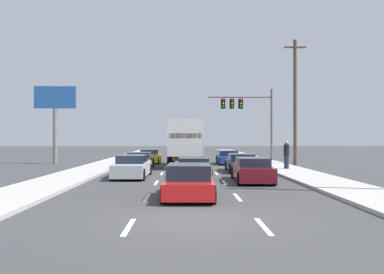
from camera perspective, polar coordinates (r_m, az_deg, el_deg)
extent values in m
plane|color=#3D3D3F|center=(36.23, -0.61, -3.64)|extent=(140.00, 140.00, 0.00)
cube|color=#B2AFA8|center=(32.00, 11.48, -3.98)|extent=(2.78, 80.00, 0.14)
cube|color=#B2AFA8|center=(31.87, -12.59, -4.00)|extent=(2.78, 80.00, 0.14)
cube|color=silver|center=(10.55, -8.89, -12.36)|extent=(0.14, 2.00, 0.01)
cube|color=silver|center=(15.44, -6.34, -8.44)|extent=(0.14, 2.00, 0.01)
cube|color=silver|center=(20.39, -5.04, -6.40)|extent=(0.14, 2.00, 0.01)
cube|color=silver|center=(25.35, -4.26, -5.16)|extent=(0.14, 2.00, 0.01)
cube|color=silver|center=(30.33, -3.74, -4.32)|extent=(0.14, 2.00, 0.01)
cube|color=silver|center=(35.31, -3.36, -3.72)|extent=(0.14, 2.00, 0.01)
cube|color=silver|center=(40.30, -3.08, -3.27)|extent=(0.14, 2.00, 0.01)
cube|color=silver|center=(45.29, -2.86, -2.92)|extent=(0.14, 2.00, 0.01)
cube|color=silver|center=(50.28, -2.68, -2.64)|extent=(0.14, 2.00, 0.01)
cube|color=silver|center=(55.28, -2.54, -2.41)|extent=(0.14, 2.00, 0.01)
cube|color=silver|center=(60.27, -2.41, -2.21)|extent=(0.14, 2.00, 0.01)
cube|color=silver|center=(10.65, 10.00, -12.25)|extent=(0.14, 2.00, 0.01)
cube|color=silver|center=(15.51, 6.41, -8.40)|extent=(0.14, 2.00, 0.01)
cube|color=silver|center=(20.44, 4.57, -6.38)|extent=(0.14, 2.00, 0.01)
cube|color=silver|center=(25.39, 3.45, -5.15)|extent=(0.14, 2.00, 0.01)
cube|color=silver|center=(30.36, 2.71, -4.32)|extent=(0.14, 2.00, 0.01)
cube|color=silver|center=(35.34, 2.17, -3.72)|extent=(0.14, 2.00, 0.01)
cube|color=silver|center=(40.33, 1.76, -3.27)|extent=(0.14, 2.00, 0.01)
cube|color=silver|center=(45.31, 1.45, -2.92)|extent=(0.14, 2.00, 0.01)
cube|color=silver|center=(50.30, 1.20, -2.64)|extent=(0.14, 2.00, 0.01)
cube|color=silver|center=(55.30, 0.99, -2.41)|extent=(0.14, 2.00, 0.01)
cube|color=silver|center=(60.29, 0.82, -2.21)|extent=(0.14, 2.00, 0.01)
cube|color=yellow|center=(35.79, -5.95, -2.94)|extent=(1.73, 4.11, 0.64)
cube|color=#192333|center=(35.83, -5.94, -2.09)|extent=(1.51, 1.79, 0.42)
cylinder|color=black|center=(37.36, -6.98, -3.04)|extent=(0.22, 0.64, 0.64)
cylinder|color=black|center=(37.24, -4.54, -3.05)|extent=(0.22, 0.64, 0.64)
cylinder|color=black|center=(34.38, -7.47, -3.29)|extent=(0.22, 0.64, 0.64)
cylinder|color=black|center=(34.24, -4.82, -3.31)|extent=(0.22, 0.64, 0.64)
cube|color=slate|center=(29.58, -7.39, -3.55)|extent=(1.74, 4.48, 0.64)
cube|color=#192333|center=(29.51, -7.40, -2.54)|extent=(1.53, 2.11, 0.41)
cylinder|color=black|center=(31.36, -8.53, -3.60)|extent=(0.22, 0.64, 0.64)
cylinder|color=black|center=(31.20, -5.58, -3.62)|extent=(0.22, 0.64, 0.64)
cylinder|color=black|center=(28.02, -9.42, -4.02)|extent=(0.22, 0.64, 0.64)
cylinder|color=black|center=(27.84, -6.11, -4.05)|extent=(0.22, 0.64, 0.64)
cube|color=#B7BABF|center=(23.12, -8.38, -4.46)|extent=(1.77, 4.65, 0.68)
cube|color=#192333|center=(23.08, -8.38, -3.07)|extent=(1.53, 2.32, 0.44)
cylinder|color=black|center=(24.99, -9.60, -4.50)|extent=(0.23, 0.64, 0.64)
cylinder|color=black|center=(24.78, -5.98, -4.54)|extent=(0.23, 0.64, 0.64)
cylinder|color=black|center=(21.53, -11.14, -5.22)|extent=(0.23, 0.64, 0.64)
cylinder|color=black|center=(21.29, -6.94, -5.28)|extent=(0.23, 0.64, 0.64)
cube|color=white|center=(30.78, -0.87, -0.09)|extent=(2.56, 6.38, 2.58)
cube|color=red|center=(27.63, -0.94, 0.17)|extent=(2.22, 0.07, 0.36)
cube|color=orange|center=(34.88, -0.79, -1.43)|extent=(2.40, 1.88, 2.25)
cylinder|color=black|center=(34.95, -2.74, -2.98)|extent=(0.31, 0.96, 0.96)
cylinder|color=black|center=(34.92, 1.15, -2.98)|extent=(0.31, 0.96, 0.96)
cylinder|color=black|center=(29.60, -3.19, -3.50)|extent=(0.31, 0.96, 0.96)
cylinder|color=black|center=(29.57, 1.41, -3.51)|extent=(0.31, 0.96, 0.96)
cube|color=tan|center=(23.42, 0.20, -4.56)|extent=(1.92, 4.06, 0.56)
cube|color=#192333|center=(23.07, 0.21, -3.43)|extent=(1.68, 1.92, 0.41)
cylinder|color=black|center=(24.91, -1.89, -4.52)|extent=(0.23, 0.64, 0.64)
cylinder|color=black|center=(24.93, 2.20, -4.52)|extent=(0.23, 0.64, 0.64)
cylinder|color=black|center=(21.97, -2.06, -5.12)|extent=(0.23, 0.64, 0.64)
cylinder|color=black|center=(21.99, 2.58, -5.11)|extent=(0.23, 0.64, 0.64)
cube|color=red|center=(15.34, -0.41, -6.91)|extent=(1.90, 4.24, 0.57)
cube|color=#192333|center=(15.15, -0.42, -4.88)|extent=(1.62, 2.17, 0.55)
cylinder|color=black|center=(16.91, -3.15, -6.63)|extent=(0.24, 0.65, 0.64)
cylinder|color=black|center=(16.89, 2.51, -6.64)|extent=(0.24, 0.65, 0.64)
cylinder|color=black|center=(13.86, -3.98, -8.08)|extent=(0.24, 0.65, 0.64)
cylinder|color=black|center=(13.83, 2.95, -8.10)|extent=(0.24, 0.65, 0.64)
cube|color=#1E389E|center=(34.53, 5.11, -3.12)|extent=(1.77, 4.10, 0.56)
cube|color=#192333|center=(34.58, 5.09, -2.28)|extent=(1.55, 1.97, 0.44)
cylinder|color=black|center=(35.95, 3.57, -3.15)|extent=(0.22, 0.64, 0.64)
cylinder|color=black|center=(36.11, 6.15, -3.14)|extent=(0.22, 0.64, 0.64)
cylinder|color=black|center=(32.98, 3.96, -3.43)|extent=(0.22, 0.64, 0.64)
cylinder|color=black|center=(33.15, 6.77, -3.41)|extent=(0.22, 0.64, 0.64)
cube|color=#141E4C|center=(27.13, 6.91, -3.88)|extent=(1.89, 4.68, 0.62)
cube|color=#192333|center=(27.06, 6.92, -2.79)|extent=(1.62, 2.43, 0.41)
cylinder|color=black|center=(28.82, 4.88, -3.92)|extent=(0.24, 0.65, 0.64)
cylinder|color=black|center=(28.99, 8.14, -3.89)|extent=(0.24, 0.65, 0.64)
cylinder|color=black|center=(25.30, 5.50, -4.45)|extent=(0.24, 0.65, 0.64)
cylinder|color=black|center=(25.50, 9.21, -4.42)|extent=(0.24, 0.65, 0.64)
cube|color=maroon|center=(21.05, 8.39, -4.91)|extent=(1.89, 4.73, 0.67)
cube|color=#192333|center=(20.74, 8.49, -3.46)|extent=(1.60, 2.37, 0.42)
cylinder|color=black|center=(22.74, 5.79, -4.94)|extent=(0.24, 0.65, 0.64)
cylinder|color=black|center=(22.94, 9.80, -4.90)|extent=(0.24, 0.65, 0.64)
cylinder|color=black|center=(19.20, 6.70, -5.84)|extent=(0.24, 0.65, 0.64)
cylinder|color=black|center=(19.43, 11.44, -5.77)|extent=(0.24, 0.65, 0.64)
cylinder|color=#595B56|center=(40.27, 11.12, 1.69)|extent=(0.20, 0.20, 6.98)
cylinder|color=#595B56|center=(39.90, 6.73, 5.59)|extent=(6.21, 0.14, 0.14)
cube|color=black|center=(39.86, 6.85, 4.66)|extent=(0.40, 0.56, 0.95)
sphere|color=red|center=(39.58, 6.91, 5.13)|extent=(0.20, 0.20, 0.20)
sphere|color=orange|center=(39.55, 6.91, 4.69)|extent=(0.20, 0.20, 0.20)
sphere|color=green|center=(39.53, 6.91, 4.26)|extent=(0.20, 0.20, 0.20)
cube|color=black|center=(39.75, 5.62, 4.67)|extent=(0.40, 0.56, 0.95)
sphere|color=red|center=(39.47, 5.68, 5.14)|extent=(0.20, 0.20, 0.20)
sphere|color=orange|center=(39.44, 5.68, 4.71)|extent=(0.20, 0.20, 0.20)
sphere|color=green|center=(39.42, 5.68, 4.27)|extent=(0.20, 0.20, 0.20)
cube|color=black|center=(39.66, 4.39, 4.68)|extent=(0.40, 0.56, 0.95)
sphere|color=red|center=(39.38, 4.44, 5.15)|extent=(0.20, 0.20, 0.20)
sphere|color=orange|center=(39.35, 4.44, 4.72)|extent=(0.20, 0.20, 0.20)
sphere|color=green|center=(39.33, 4.44, 4.28)|extent=(0.20, 0.20, 0.20)
cylinder|color=brown|center=(34.11, 14.28, 4.72)|extent=(0.28, 0.28, 10.20)
cube|color=brown|center=(34.77, 14.28, 12.12)|extent=(1.80, 0.12, 0.12)
cylinder|color=slate|center=(36.49, -18.68, 0.12)|extent=(0.36, 0.36, 4.74)
cube|color=#2659A5|center=(36.65, -18.68, 5.30)|extent=(3.55, 0.20, 1.89)
cylinder|color=#1E233F|center=(28.28, 13.14, -3.46)|extent=(0.32, 0.32, 0.88)
cylinder|color=black|center=(28.24, 13.14, -1.79)|extent=(0.38, 0.38, 0.77)
sphere|color=tan|center=(28.23, 13.14, -0.77)|extent=(0.24, 0.24, 0.24)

